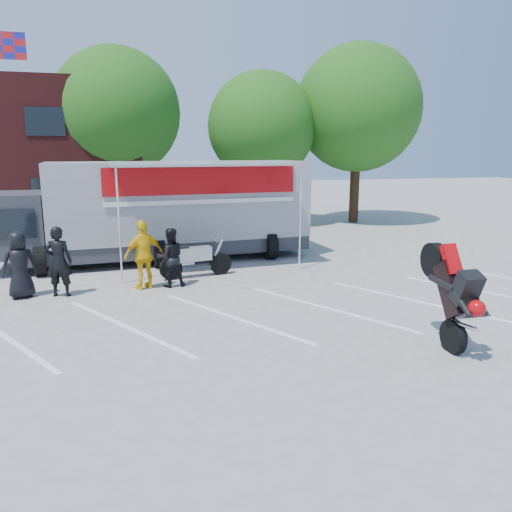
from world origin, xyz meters
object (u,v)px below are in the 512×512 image
parked_motorcycle (196,277)px  spectator_hivis (144,255)px  tree_right (358,109)px  spectator_leather_a (19,265)px  spectator_leather_b (59,262)px  transporter_truck (169,260)px  stunt_bike_rider (431,338)px  spectator_leather_c (170,258)px  tree_mid (262,127)px  tree_left (117,112)px

parked_motorcycle → spectator_hivis: (-1.58, -0.90, 0.97)m
tree_right → spectator_hivis: bearing=-137.9°
spectator_leather_a → spectator_leather_b: spectator_leather_b is taller
tree_right → parked_motorcycle: bearing=-136.3°
tree_right → spectator_hivis: (-11.59, -10.47, -4.91)m
transporter_truck → parked_motorcycle: 2.75m
stunt_bike_rider → spectator_leather_c: spectator_leather_c is taller
stunt_bike_rider → parked_motorcycle: bearing=124.2°
transporter_truck → stunt_bike_rider: transporter_truck is taller
tree_mid → parked_motorcycle: tree_mid is taller
parked_motorcycle → spectator_leather_b: 4.03m
tree_right → stunt_bike_rider: size_ratio=4.10×
spectator_leather_b → stunt_bike_rider: bearing=158.7°
spectator_leather_c → spectator_hivis: (-0.73, -0.03, 0.13)m
spectator_leather_a → tree_left: bearing=-126.0°
tree_mid → spectator_leather_a: 15.25m
tree_right → stunt_bike_rider: bearing=-111.1°
transporter_truck → spectator_leather_b: size_ratio=5.71×
spectator_leather_a → spectator_leather_b: bearing=149.5°
tree_right → spectator_leather_c: bearing=-136.1°
spectator_leather_a → spectator_leather_b: size_ratio=0.94×
spectator_leather_b → spectator_hivis: spectator_hivis is taller
parked_motorcycle → spectator_leather_c: 1.48m
tree_left → tree_right: bearing=-7.1°
tree_mid → spectator_leather_c: tree_mid is taller
parked_motorcycle → stunt_bike_rider: stunt_bike_rider is taller
tree_mid → transporter_truck: 10.47m
stunt_bike_rider → spectator_leather_a: (-8.62, 5.44, 0.88)m
tree_right → stunt_bike_rider: (-6.14, -15.93, -5.88)m
stunt_bike_rider → spectator_leather_c: 7.30m
spectator_hivis → transporter_truck: bearing=-128.6°
tree_right → transporter_truck: 13.90m
tree_left → transporter_truck: bearing=-80.2°
spectator_leather_c → transporter_truck: bearing=-97.5°
stunt_bike_rider → spectator_hivis: spectator_hivis is taller
spectator_leather_c → parked_motorcycle: bearing=-137.0°
tree_left → parked_motorcycle: size_ratio=3.75×
spectator_leather_c → stunt_bike_rider: bearing=128.1°
transporter_truck → spectator_leather_b: spectator_leather_b is taller
tree_left → stunt_bike_rider: 19.22m
stunt_bike_rider → spectator_leather_b: (-7.65, 5.31, 0.94)m
spectator_leather_c → tree_right: bearing=-138.7°
spectator_leather_a → spectator_leather_b: (0.98, -0.13, 0.05)m
transporter_truck → spectator_leather_c: size_ratio=6.41×
tree_left → tree_mid: 7.10m
tree_right → spectator_leather_b: bearing=-142.4°
tree_left → spectator_hivis: size_ratio=4.47×
spectator_leather_a → spectator_hivis: 3.17m
tree_right → spectator_hivis: tree_right is taller
tree_right → spectator_leather_b: tree_right is taller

